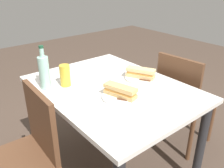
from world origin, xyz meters
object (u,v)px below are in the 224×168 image
dining_table (112,100)px  plate_near (120,97)px  chair_far (28,152)px  chair_near (182,97)px  knife_far (140,79)px  baguette_sandwich_near (120,91)px  water_bottle (44,72)px  knife_near (117,99)px  beer_glass (65,75)px  plate_far (140,78)px  baguette_sandwich_far (141,73)px

dining_table → plate_near: 0.20m
chair_far → dining_table: bearing=-89.8°
chair_near → plate_near: size_ratio=3.75×
plate_near → knife_far: size_ratio=1.42×
baguette_sandwich_near → water_bottle: water_bottle is taller
baguette_sandwich_near → knife_far: bearing=-70.3°
knife_near → beer_glass: bearing=18.1°
plate_far → knife_far: 0.05m
chair_near → knife_near: (-0.03, 0.74, 0.25)m
chair_near → plate_near: chair_near is taller
knife_far → dining_table: bearing=73.0°
plate_near → baguette_sandwich_far: baguette_sandwich_far is taller
chair_near → dining_table: bearing=76.5°
dining_table → knife_far: bearing=-107.0°
plate_near → knife_far: 0.28m
dining_table → chair_far: size_ratio=1.34×
chair_far → plate_far: (-0.03, -0.88, 0.24)m
chair_far → plate_near: chair_far is taller
baguette_sandwich_near → chair_near: bearing=-89.4°
baguette_sandwich_near → plate_far: size_ratio=0.98×
dining_table → water_bottle: (0.27, 0.36, 0.22)m
chair_near → beer_glass: 0.99m
chair_far → baguette_sandwich_far: 0.92m
plate_near → baguette_sandwich_near: (0.00, -0.00, 0.04)m
beer_glass → knife_far: bearing=-122.4°
chair_near → beer_glass: beer_glass is taller
dining_table → chair_near: 0.66m
chair_near → water_bottle: (0.42, 0.99, 0.35)m
chair_near → water_bottle: size_ratio=2.91×
chair_far → knife_near: size_ratio=5.44×
dining_table → beer_glass: beer_glass is taller
chair_far → baguette_sandwich_far: bearing=-91.7°
plate_near → baguette_sandwich_far: (0.13, -0.31, 0.04)m
chair_near → water_bottle: bearing=67.1°
chair_far → plate_far: 0.91m
chair_near → baguette_sandwich_near: size_ratio=3.84×
baguette_sandwich_far → beer_glass: size_ratio=1.45×
chair_far → plate_far: chair_far is taller
baguette_sandwich_near → knife_far: 0.29m
baguette_sandwich_near → water_bottle: 0.53m
beer_glass → plate_near: bearing=-155.1°
chair_near → beer_glass: (0.37, 0.87, 0.30)m
chair_far → water_bottle: size_ratio=2.91×
dining_table → baguette_sandwich_near: (-0.16, 0.06, 0.15)m
dining_table → knife_near: knife_near is taller
dining_table → water_bottle: size_ratio=3.90×
chair_far → baguette_sandwich_far: (-0.03, -0.88, 0.28)m
knife_near → water_bottle: water_bottle is taller
baguette_sandwich_near → water_bottle: size_ratio=0.76×
dining_table → baguette_sandwich_far: size_ratio=5.32×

